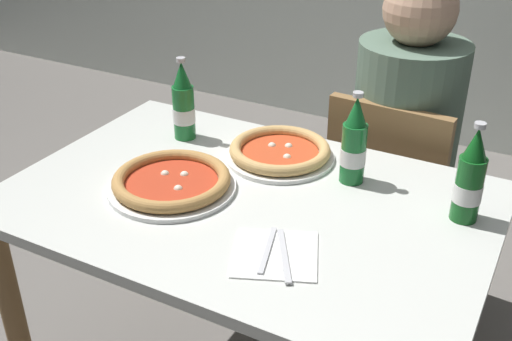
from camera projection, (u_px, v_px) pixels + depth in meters
The scene contains 9 objects.
dining_table_main at pixel (247, 234), 1.60m from camera, with size 1.20×0.80×0.75m.
chair_behind_table at pixel (391, 198), 2.06m from camera, with size 0.43×0.43×0.85m.
diner_seated at pixel (401, 165), 2.05m from camera, with size 0.34×0.34×1.21m.
pizza_margherita_near at pixel (172, 182), 1.57m from camera, with size 0.33×0.33×0.04m.
pizza_marinara_far at pixel (280, 152), 1.72m from camera, with size 0.30×0.30×0.04m.
beer_bottle_left at pixel (354, 145), 1.57m from camera, with size 0.07×0.07×0.25m.
beer_bottle_center at pixel (470, 180), 1.41m from camera, with size 0.07×0.07×0.25m.
beer_bottle_right at pixel (183, 105), 1.80m from camera, with size 0.07×0.07×0.25m.
napkin_with_cutlery at pixel (276, 254), 1.33m from camera, with size 0.24×0.24×0.01m.
Camera 1 is at (0.65, -1.16, 1.55)m, focal length 43.31 mm.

